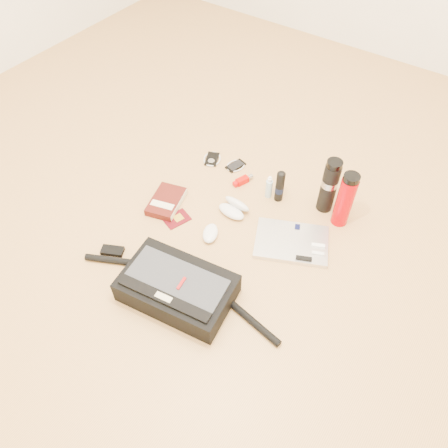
% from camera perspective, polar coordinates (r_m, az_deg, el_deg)
% --- Properties ---
extents(ground, '(4.00, 4.00, 0.00)m').
position_cam_1_polar(ground, '(1.95, -0.81, -3.03)').
color(ground, tan).
rests_on(ground, ground).
extents(messenger_bag, '(0.90, 0.33, 0.13)m').
position_cam_1_polar(messenger_bag, '(1.77, -6.19, -8.25)').
color(messenger_bag, black).
rests_on(messenger_bag, ground).
extents(laptop, '(0.39, 0.34, 0.03)m').
position_cam_1_polar(laptop, '(1.97, 8.85, -2.36)').
color(laptop, silver).
rests_on(laptop, ground).
extents(book, '(0.18, 0.23, 0.04)m').
position_cam_1_polar(book, '(2.12, -7.53, 2.92)').
color(book, '#43100C').
rests_on(book, ground).
extents(passport, '(0.12, 0.14, 0.01)m').
position_cam_1_polar(passport, '(2.06, -6.18, 0.67)').
color(passport, '#4A070D').
rests_on(passport, ground).
extents(mouse, '(0.11, 0.13, 0.04)m').
position_cam_1_polar(mouse, '(1.97, -1.80, -1.22)').
color(mouse, silver).
rests_on(mouse, ground).
extents(sunglasses_case, '(0.15, 0.13, 0.08)m').
position_cam_1_polar(sunglasses_case, '(2.06, 1.34, 2.13)').
color(sunglasses_case, silver).
rests_on(sunglasses_case, ground).
extents(ipod, '(0.12, 0.12, 0.01)m').
position_cam_1_polar(ipod, '(2.34, -1.57, 8.48)').
color(ipod, black).
rests_on(ipod, ground).
extents(phone, '(0.10, 0.11, 0.01)m').
position_cam_1_polar(phone, '(2.30, 1.53, 7.62)').
color(phone, black).
rests_on(phone, ground).
extents(inhaler, '(0.06, 0.12, 0.03)m').
position_cam_1_polar(inhaler, '(2.21, 2.50, 5.73)').
color(inhaler, '#B80600').
rests_on(inhaler, ground).
extents(spray_bottle, '(0.04, 0.04, 0.13)m').
position_cam_1_polar(spray_bottle, '(2.12, 5.90, 4.73)').
color(spray_bottle, '#A3C7D7').
rests_on(spray_bottle, ground).
extents(aerosol_can, '(0.05, 0.05, 0.18)m').
position_cam_1_polar(aerosol_can, '(2.09, 7.30, 4.93)').
color(aerosol_can, black).
rests_on(aerosol_can, ground).
extents(thermos_black, '(0.10, 0.10, 0.29)m').
position_cam_1_polar(thermos_black, '(2.05, 13.57, 4.89)').
color(thermos_black, black).
rests_on(thermos_black, ground).
extents(thermos_red, '(0.08, 0.08, 0.29)m').
position_cam_1_polar(thermos_red, '(2.01, 15.52, 3.05)').
color(thermos_red, '#B00007').
rests_on(thermos_red, ground).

